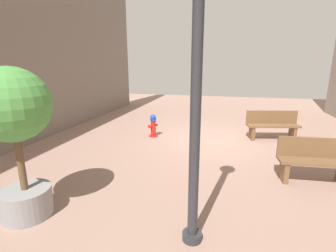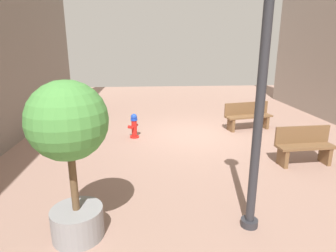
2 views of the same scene
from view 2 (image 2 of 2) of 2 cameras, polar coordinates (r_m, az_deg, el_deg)
ground_plane at (r=9.57m, az=5.19°, el=-1.74°), size 23.40×23.40×0.00m
fire_hydrant at (r=9.20m, az=-6.82°, el=0.04°), size 0.37×0.39×0.79m
bench_near at (r=10.44m, az=15.70°, el=2.05°), size 1.75×0.78×0.95m
bench_far at (r=7.86m, az=25.61°, el=-3.54°), size 1.46×0.53×0.95m
planter_tree at (r=4.27m, az=-19.17°, el=-2.61°), size 1.14×1.14×2.45m
street_lamp at (r=4.33m, az=18.36°, el=8.93°), size 0.36×0.36×3.90m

